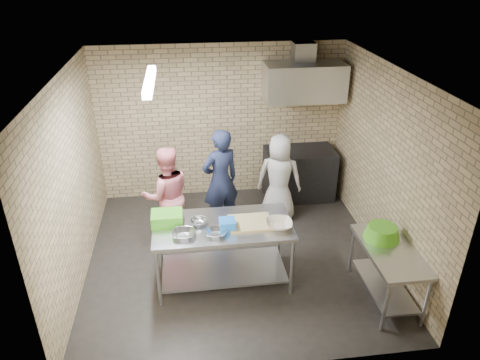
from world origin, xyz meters
The scene contains 26 objects.
floor centered at (0.00, 0.00, 0.00)m, with size 4.20×4.20×0.00m, color black.
ceiling centered at (0.00, 0.00, 2.70)m, with size 4.20×4.20×0.00m, color black.
back_wall centered at (0.00, 2.00, 1.35)m, with size 4.20×0.06×2.70m, color tan.
front_wall centered at (0.00, -2.00, 1.35)m, with size 4.20×0.06×2.70m, color tan.
left_wall centered at (-2.10, 0.00, 1.35)m, with size 0.06×4.00×2.70m, color tan.
right_wall centered at (2.10, 0.00, 1.35)m, with size 0.06×4.00×2.70m, color tan.
prep_table centered at (-0.22, -0.50, 0.44)m, with size 1.78×0.89×0.89m, color #B4B6BB.
side_counter centered at (1.80, -1.10, 0.38)m, with size 0.60×1.20×0.75m, color silver.
stove centered at (1.35, 1.65, 0.45)m, with size 1.20×0.70×0.90m, color black.
range_hood centered at (1.35, 1.70, 2.10)m, with size 1.30×0.60×0.60m, color silver.
hood_duct centered at (1.35, 1.85, 2.55)m, with size 0.35×0.30×0.30m, color #A5A8AD.
wall_shelf centered at (1.65, 1.89, 1.92)m, with size 0.80×0.20×0.04m, color #3F2B19.
fluorescent_fixture centered at (-1.00, 0.00, 2.64)m, with size 0.10×1.25×0.08m, color white.
green_crate centered at (-0.92, -0.38, 0.97)m, with size 0.39×0.30×0.16m, color green.
blue_tub centered at (-0.17, -0.60, 0.95)m, with size 0.20×0.20×0.13m, color blue.
cutting_board centered at (0.13, -0.52, 0.90)m, with size 0.54×0.41×0.03m, color tan.
mixing_bowl_a centered at (-0.72, -0.70, 0.92)m, with size 0.28×0.28×0.07m, color silver.
mixing_bowl_b centered at (-0.52, -0.45, 0.92)m, with size 0.21×0.21×0.07m, color #B0B3B7.
mixing_bowl_c centered at (-0.32, -0.72, 0.92)m, with size 0.26×0.26×0.06m, color #B8BCC0.
ceramic_bowl centered at (0.48, -0.65, 0.93)m, with size 0.34×0.34×0.08m, color beige.
green_basin centered at (1.78, -0.85, 0.83)m, with size 0.46×0.46×0.17m, color #59C626, non-canonical shape.
bottle_red centered at (1.40, 1.89, 2.03)m, with size 0.07×0.07×0.18m, color #B22619.
bottle_green centered at (1.80, 1.89, 2.02)m, with size 0.06×0.06×0.15m, color green.
man_navy centered at (-0.13, 0.81, 0.84)m, with size 0.61×0.40×1.68m, color black.
woman_pink centered at (-0.94, 0.58, 0.77)m, with size 0.75×0.58×1.53m, color pink.
woman_white centered at (0.84, 0.99, 0.74)m, with size 0.72×0.47×1.47m, color silver.
Camera 1 is at (-0.61, -5.28, 4.01)m, focal length 33.35 mm.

